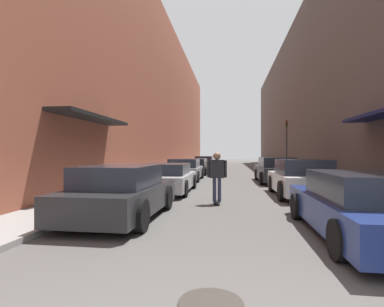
# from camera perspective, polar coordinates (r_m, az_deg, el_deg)

# --- Properties ---
(ground) EXTENTS (116.95, 116.95, 0.00)m
(ground) POSITION_cam_1_polar(r_m,az_deg,el_deg) (22.50, 7.28, -4.04)
(ground) COLOR #4C4947
(curb_strip_left) EXTENTS (1.80, 53.16, 0.12)m
(curb_strip_left) POSITION_cam_1_polar(r_m,az_deg,el_deg) (28.16, -2.00, -3.10)
(curb_strip_left) COLOR gray
(curb_strip_left) RESTS_ON ground
(curb_strip_right) EXTENTS (1.80, 53.16, 0.12)m
(curb_strip_right) POSITION_cam_1_polar(r_m,az_deg,el_deg) (28.17, 16.56, -3.10)
(curb_strip_right) COLOR gray
(curb_strip_right) RESTS_ON ground
(building_row_left) EXTENTS (4.90, 53.16, 13.71)m
(building_row_left) POSITION_cam_1_polar(r_m,az_deg,el_deg) (29.20, -7.72, 10.40)
(building_row_left) COLOR brown
(building_row_left) RESTS_ON ground
(building_row_right) EXTENTS (4.90, 53.16, 13.07)m
(building_row_right) POSITION_cam_1_polar(r_m,az_deg,el_deg) (29.15, 22.28, 9.77)
(building_row_right) COLOR #564C47
(building_row_right) RESTS_ON ground
(parked_car_left_0) EXTENTS (1.94, 4.09, 1.30)m
(parked_car_left_0) POSITION_cam_1_polar(r_m,az_deg,el_deg) (7.59, -13.32, -7.30)
(parked_car_left_0) COLOR #232326
(parked_car_left_0) RESTS_ON ground
(parked_car_left_1) EXTENTS (2.04, 4.38, 1.18)m
(parked_car_left_1) POSITION_cam_1_polar(r_m,az_deg,el_deg) (12.39, -4.70, -4.68)
(parked_car_left_1) COLOR #B7B7BC
(parked_car_left_1) RESTS_ON ground
(parked_car_left_2) EXTENTS (1.97, 4.23, 1.27)m
(parked_car_left_2) POSITION_cam_1_polar(r_m,az_deg,el_deg) (17.78, -1.38, -3.15)
(parked_car_left_2) COLOR gray
(parked_car_left_2) RESTS_ON ground
(parked_car_left_3) EXTENTS (2.04, 4.68, 1.19)m
(parked_car_left_3) POSITION_cam_1_polar(r_m,az_deg,el_deg) (22.98, 0.56, -2.49)
(parked_car_left_3) COLOR black
(parked_car_left_3) RESTS_ON ground
(parked_car_left_4) EXTENTS (1.91, 4.32, 1.33)m
(parked_car_left_4) POSITION_cam_1_polar(r_m,az_deg,el_deg) (28.57, 2.32, -1.86)
(parked_car_left_4) COLOR maroon
(parked_car_left_4) RESTS_ON ground
(parked_car_left_5) EXTENTS (1.86, 4.23, 1.27)m
(parked_car_left_5) POSITION_cam_1_polar(r_m,az_deg,el_deg) (34.20, 2.77, -1.62)
(parked_car_left_5) COLOR silver
(parked_car_left_5) RESTS_ON ground
(parked_car_right_0) EXTENTS (2.05, 4.61, 1.24)m
(parked_car_right_0) POSITION_cam_1_polar(r_m,az_deg,el_deg) (6.61, 30.03, -8.67)
(parked_car_right_0) COLOR navy
(parked_car_right_0) RESTS_ON ground
(parked_car_right_1) EXTENTS (2.02, 3.95, 1.38)m
(parked_car_right_1) POSITION_cam_1_polar(r_m,az_deg,el_deg) (11.77, 20.15, -4.54)
(parked_car_right_1) COLOR silver
(parked_car_right_1) RESTS_ON ground
(parked_car_right_2) EXTENTS (2.00, 4.70, 1.38)m
(parked_car_right_2) POSITION_cam_1_polar(r_m,az_deg,el_deg) (17.07, 15.66, -3.10)
(parked_car_right_2) COLOR #232326
(parked_car_right_2) RESTS_ON ground
(skateboarder) EXTENTS (0.62, 0.78, 1.64)m
(skateboarder) POSITION_cam_1_polar(r_m,az_deg,el_deg) (9.48, 4.77, -3.56)
(skateboarder) COLOR black
(skateboarder) RESTS_ON ground
(manhole_cover) EXTENTS (0.70, 0.70, 0.02)m
(manhole_cover) POSITION_cam_1_polar(r_m,az_deg,el_deg) (3.54, 3.60, -26.61)
(manhole_cover) COLOR #332D28
(manhole_cover) RESTS_ON ground
(traffic_light) EXTENTS (0.16, 0.22, 3.92)m
(traffic_light) POSITION_cam_1_polar(r_m,az_deg,el_deg) (23.25, 17.58, 2.28)
(traffic_light) COLOR #2D2D2D
(traffic_light) RESTS_ON curb_strip_right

